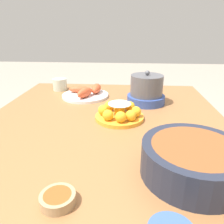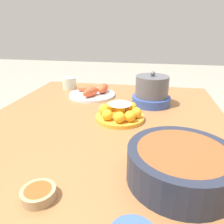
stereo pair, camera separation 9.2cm
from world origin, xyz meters
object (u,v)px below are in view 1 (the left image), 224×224
sauce_bowl (58,198)px  cup_near (60,84)px  cake_plate (120,113)px  seafood_platter (86,93)px  dining_table (105,141)px  serving_bowl (193,159)px  warming_pot (146,90)px

sauce_bowl → cup_near: bearing=-163.7°
cake_plate → seafood_platter: size_ratio=0.81×
dining_table → cake_plate: cake_plate is taller
dining_table → cake_plate: 0.14m
dining_table → seafood_platter: (-0.35, -0.14, 0.11)m
cake_plate → serving_bowl: 0.42m
cup_near → serving_bowl: bearing=37.4°
cake_plate → serving_bowl: (0.36, 0.21, 0.02)m
dining_table → seafood_platter: bearing=-158.2°
sauce_bowl → serving_bowl: bearing=111.3°
cup_near → dining_table: bearing=35.0°
cup_near → warming_pot: size_ratio=0.44×
cake_plate → warming_pot: (-0.22, 0.13, 0.04)m
serving_bowl → cup_near: (-0.79, -0.60, -0.01)m
seafood_platter → warming_pot: warming_pot is taller
cake_plate → sauce_bowl: cake_plate is taller
cake_plate → serving_bowl: serving_bowl is taller
serving_bowl → seafood_platter: (-0.67, -0.41, -0.03)m
sauce_bowl → seafood_platter: size_ratio=0.32×
dining_table → sauce_bowl: bearing=-7.4°
cake_plate → warming_pot: 0.25m
dining_table → sauce_bowl: 0.47m
warming_pot → sauce_bowl: bearing=-19.3°
serving_bowl → sauce_bowl: size_ratio=3.38×
cake_plate → sauce_bowl: 0.51m
cup_near → seafood_platter: bearing=57.5°
serving_bowl → cake_plate: bearing=-149.9°
warming_pot → cup_near: bearing=-111.7°
sauce_bowl → warming_pot: 0.76m
dining_table → cup_near: (-0.47, -0.33, 0.13)m
serving_bowl → warming_pot: size_ratio=1.44×
serving_bowl → seafood_platter: bearing=-148.2°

